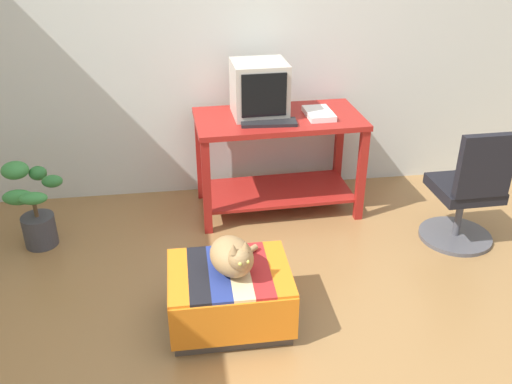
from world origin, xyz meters
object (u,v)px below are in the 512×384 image
object	(u,v)px
keyboard	(269,123)
potted_plant	(34,209)
book	(319,114)
desk	(278,147)
office_chair	(468,195)
ottoman_with_blanket	(230,297)
cat	(233,256)
tv_monitor	(259,89)

from	to	relation	value
keyboard	potted_plant	distance (m)	1.76
book	potted_plant	size ratio (longest dim) A/B	0.47
potted_plant	book	bearing A→B (deg)	7.10
desk	office_chair	distance (m)	1.41
office_chair	ottoman_with_blanket	bearing A→B (deg)	18.47
desk	potted_plant	bearing A→B (deg)	-172.58
keyboard	potted_plant	world-z (taller)	keyboard
desk	cat	distance (m)	1.42
potted_plant	office_chair	size ratio (longest dim) A/B	0.70
tv_monitor	cat	size ratio (longest dim) A/B	1.05
tv_monitor	ottoman_with_blanket	world-z (taller)	tv_monitor
desk	potted_plant	distance (m)	1.83
desk	tv_monitor	world-z (taller)	tv_monitor
ottoman_with_blanket	cat	world-z (taller)	cat
keyboard	ottoman_with_blanket	distance (m)	1.38
desk	book	bearing A→B (deg)	-9.25
keyboard	cat	size ratio (longest dim) A/B	1.04
keyboard	ottoman_with_blanket	world-z (taller)	keyboard
tv_monitor	cat	world-z (taller)	tv_monitor
cat	office_chair	xyz separation A→B (m)	(1.71, 0.64, -0.08)
tv_monitor	cat	xyz separation A→B (m)	(-0.35, -1.39, -0.50)
desk	cat	world-z (taller)	desk
desk	tv_monitor	xyz separation A→B (m)	(-0.14, 0.06, 0.45)
desk	book	xyz separation A→B (m)	(0.30, -0.04, 0.27)
ottoman_with_blanket	book	bearing A→B (deg)	57.81
ottoman_with_blanket	cat	bearing A→B (deg)	-28.56
cat	office_chair	size ratio (longest dim) A/B	0.43
potted_plant	desk	bearing A→B (deg)	9.44
cat	office_chair	bearing A→B (deg)	3.77
tv_monitor	potted_plant	world-z (taller)	tv_monitor
keyboard	book	distance (m)	0.41
book	cat	distance (m)	1.55
desk	book	size ratio (longest dim) A/B	4.33
keyboard	office_chair	size ratio (longest dim) A/B	0.45
book	office_chair	xyz separation A→B (m)	(0.92, -0.66, -0.41)
tv_monitor	office_chair	distance (m)	1.66
cat	potted_plant	bearing A→B (deg)	124.80
keyboard	office_chair	xyz separation A→B (m)	(1.32, -0.55, -0.40)
book	ottoman_with_blanket	world-z (taller)	book
desk	keyboard	xyz separation A→B (m)	(-0.10, -0.15, 0.26)
tv_monitor	keyboard	world-z (taller)	tv_monitor
cat	book	bearing A→B (deg)	42.12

